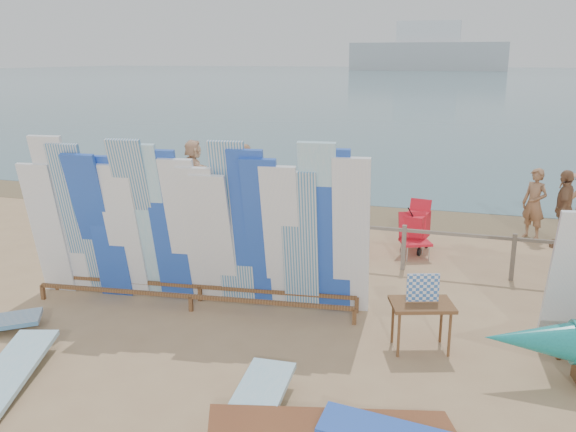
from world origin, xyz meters
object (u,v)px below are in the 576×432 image
(beachgoer_extra_1, at_px, (140,185))
(beachgoer_7, at_px, (534,204))
(beachgoer_1, at_px, (246,181))
(beachgoer_2, at_px, (141,196))
(beachgoer_4, at_px, (328,194))
(beach_chair_left, at_px, (347,242))
(beachgoer_11, at_px, (194,170))
(main_surfboard_rack, at_px, (193,232))
(stroller, at_px, (416,231))
(vendor_table, at_px, (421,325))
(beach_chair_right, at_px, (415,245))
(beachgoer_10, at_px, (564,209))

(beachgoer_extra_1, height_order, beachgoer_7, beachgoer_extra_1)
(beachgoer_7, distance_m, beachgoer_1, 6.94)
(beachgoer_1, bearing_deg, beachgoer_2, 99.78)
(beachgoer_1, distance_m, beachgoer_4, 2.47)
(beachgoer_4, bearing_deg, beachgoer_7, -109.95)
(beachgoer_7, bearing_deg, beach_chair_left, -107.26)
(beachgoer_11, relative_size, beachgoer_extra_1, 1.02)
(main_surfboard_rack, xyz_separation_m, beach_chair_left, (1.85, 3.43, -1.03))
(stroller, bearing_deg, beachgoer_7, 44.63)
(vendor_table, height_order, stroller, vendor_table)
(beach_chair_left, relative_size, beachgoer_7, 0.56)
(beachgoer_11, bearing_deg, beachgoer_extra_1, 120.98)
(stroller, height_order, beachgoer_11, beachgoer_11)
(beach_chair_left, xyz_separation_m, stroller, (1.33, 0.70, 0.17))
(beach_chair_right, distance_m, beachgoer_11, 7.48)
(beachgoer_11, height_order, beachgoer_1, beachgoer_1)
(main_surfboard_rack, distance_m, beachgoer_10, 8.20)
(beach_chair_right, bearing_deg, stroller, 70.87)
(beach_chair_right, relative_size, beachgoer_10, 0.54)
(beach_chair_right, distance_m, beachgoer_4, 2.62)
(main_surfboard_rack, xyz_separation_m, beachgoer_7, (5.64, 5.82, -0.48))
(beach_chair_left, bearing_deg, beachgoer_4, 113.10)
(vendor_table, xyz_separation_m, beach_chair_left, (-1.86, 3.92, -0.11))
(beachgoer_2, bearing_deg, stroller, -69.66)
(stroller, relative_size, beachgoer_11, 0.61)
(vendor_table, distance_m, beachgoer_10, 6.37)
(stroller, bearing_deg, beachgoer_extra_1, -176.08)
(beach_chair_left, bearing_deg, vendor_table, -68.91)
(beach_chair_right, relative_size, beachgoer_4, 0.50)
(beach_chair_left, height_order, beachgoer_1, beachgoer_1)
(beachgoer_1, bearing_deg, beachgoer_4, -152.99)
(beachgoer_2, distance_m, beachgoer_4, 4.32)
(beachgoer_extra_1, bearing_deg, beachgoer_4, -42.53)
(vendor_table, distance_m, beachgoer_2, 7.77)
(beachgoer_extra_1, bearing_deg, stroller, -49.89)
(beach_chair_right, xyz_separation_m, beachgoer_4, (-2.17, 1.32, 0.65))
(beachgoer_4, bearing_deg, beachgoer_11, 34.39)
(vendor_table, bearing_deg, beachgoer_4, 97.75)
(beachgoer_extra_1, bearing_deg, main_surfboard_rack, -95.51)
(beach_chair_left, distance_m, beachgoer_1, 3.99)
(beach_chair_left, distance_m, beachgoer_2, 4.89)
(main_surfboard_rack, distance_m, beachgoer_2, 4.55)
(vendor_table, height_order, beach_chair_right, vendor_table)
(beachgoer_1, bearing_deg, beach_chair_left, -171.12)
(beachgoer_10, xyz_separation_m, beachgoer_7, (-0.55, 0.47, -0.04))
(beachgoer_4, bearing_deg, beach_chair_right, -151.66)
(beachgoer_extra_1, distance_m, beachgoer_7, 9.54)
(beach_chair_left, xyz_separation_m, beachgoer_2, (-4.84, -0.00, 0.68))
(beach_chair_left, height_order, stroller, stroller)
(vendor_table, relative_size, beachgoer_4, 0.62)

